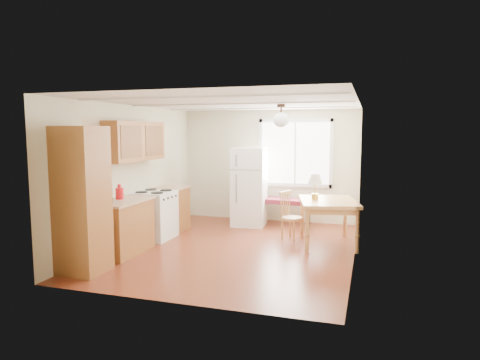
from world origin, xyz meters
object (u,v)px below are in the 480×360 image
at_px(dining_table, 328,206).
at_px(chair, 289,212).
at_px(bench, 284,202).
at_px(refrigerator, 249,187).

bearing_deg(dining_table, chair, 152.72).
xyz_separation_m(bench, dining_table, (1.06, -1.33, 0.19)).
relative_size(refrigerator, dining_table, 1.14).
bearing_deg(bench, refrigerator, -156.75).
relative_size(refrigerator, chair, 1.89).
xyz_separation_m(bench, chair, (0.31, -1.14, -0.01)).
bearing_deg(refrigerator, bench, 13.25).
xyz_separation_m(refrigerator, dining_table, (1.78, -1.10, -0.14)).
distance_m(dining_table, chair, 0.79).
bearing_deg(chair, dining_table, 9.56).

